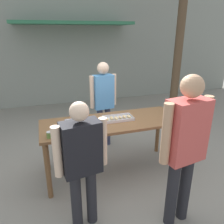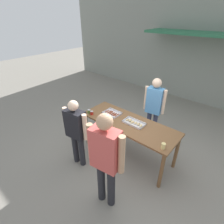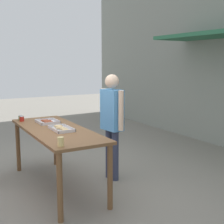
# 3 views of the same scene
# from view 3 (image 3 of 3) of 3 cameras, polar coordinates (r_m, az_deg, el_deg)

# --- Properties ---
(ground_plane) EXTENTS (24.00, 24.00, 0.00)m
(ground_plane) POSITION_cam_3_polar(r_m,az_deg,el_deg) (4.91, -9.87, -13.32)
(ground_plane) COLOR gray
(serving_table) EXTENTS (2.16, 0.80, 0.90)m
(serving_table) POSITION_cam_3_polar(r_m,az_deg,el_deg) (4.67, -10.14, -4.34)
(serving_table) COLOR brown
(serving_table) RESTS_ON ground
(food_tray_sausages) EXTENTS (0.38, 0.31, 0.04)m
(food_tray_sausages) POSITION_cam_3_polar(r_m,az_deg,el_deg) (5.12, -11.69, -1.80)
(food_tray_sausages) COLOR silver
(food_tray_sausages) RESTS_ON serving_table
(food_tray_buns) EXTENTS (0.46, 0.26, 0.06)m
(food_tray_buns) POSITION_cam_3_polar(r_m,az_deg,el_deg) (4.55, -9.24, -3.03)
(food_tray_buns) COLOR silver
(food_tray_buns) RESTS_ON serving_table
(condiment_jar_mustard) EXTENTS (0.07, 0.07, 0.09)m
(condiment_jar_mustard) POSITION_cam_3_polar(r_m,az_deg,el_deg) (5.45, -16.35, -1.01)
(condiment_jar_mustard) COLOR #567A38
(condiment_jar_mustard) RESTS_ON serving_table
(condiment_jar_ketchup) EXTENTS (0.07, 0.07, 0.09)m
(condiment_jar_ketchup) POSITION_cam_3_polar(r_m,az_deg,el_deg) (5.35, -16.17, -1.19)
(condiment_jar_ketchup) COLOR #B22319
(condiment_jar_ketchup) RESTS_ON serving_table
(beer_cup) EXTENTS (0.07, 0.07, 0.11)m
(beer_cup) POSITION_cam_3_polar(r_m,az_deg,el_deg) (3.67, -9.37, -5.39)
(beer_cup) COLOR #DBC67A
(beer_cup) RESTS_ON serving_table
(person_server_behind_table) EXTENTS (0.53, 0.25, 1.68)m
(person_server_behind_table) POSITION_cam_3_polar(r_m,az_deg,el_deg) (4.88, 0.00, -0.88)
(person_server_behind_table) COLOR #333851
(person_server_behind_table) RESTS_ON ground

